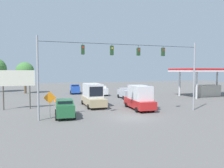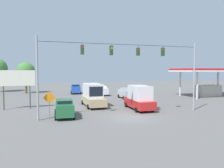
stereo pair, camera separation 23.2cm
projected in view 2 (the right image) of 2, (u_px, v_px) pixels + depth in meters
ground_plane at (130, 117)px, 23.35m from camera, size 140.00×140.00×0.00m
overhead_signal_span at (125, 66)px, 24.43m from camera, size 18.84×0.38×8.48m
sedan_blue_withflow_deep at (76, 89)px, 47.46m from camera, size 2.41×4.45×2.01m
box_truck_tan_withflow_mid at (93, 95)px, 30.68m from camera, size 2.52×6.56×3.17m
sedan_green_parked_shoulder at (64, 108)px, 23.53m from camera, size 2.24×4.49×1.90m
sedan_white_oncoming_deep at (101, 90)px, 44.28m from camera, size 2.04×4.35×1.92m
box_truck_red_crossing_near at (139, 98)px, 28.05m from camera, size 2.67×6.18×3.09m
sedan_silver_oncoming_far at (126, 93)px, 39.12m from camera, size 1.99×3.96×1.90m
traffic_cone_nearest at (62, 111)px, 25.24m from camera, size 0.37×0.37×0.70m
traffic_cone_second at (58, 106)px, 28.42m from camera, size 0.37×0.37×0.70m
traffic_cone_third at (57, 103)px, 31.46m from camera, size 0.37×0.37×0.70m
traffic_cone_fourth at (56, 100)px, 34.89m from camera, size 0.37×0.37×0.70m
gas_station at (209, 76)px, 42.16m from camera, size 13.36×7.18×5.40m
roadside_billboard at (17, 81)px, 28.09m from camera, size 4.50×0.16×5.06m
work_zone_sign at (49, 100)px, 22.65m from camera, size 1.27×0.06×2.84m
tree_horizon_right at (26, 71)px, 47.85m from camera, size 3.86×3.86×6.85m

